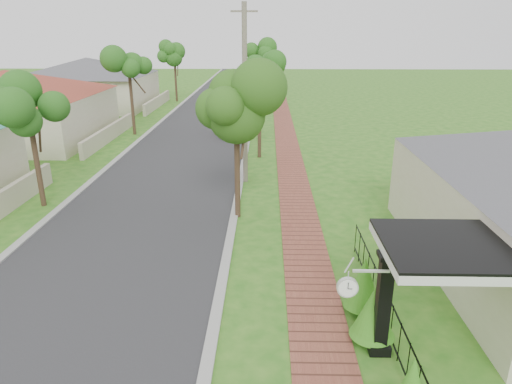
% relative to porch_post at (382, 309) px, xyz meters
% --- Properties ---
extents(ground, '(160.00, 160.00, 0.00)m').
position_rel_porch_post_xyz_m(ground, '(-4.55, 1.00, -1.12)').
color(ground, '#276818').
rests_on(ground, ground).
extents(road, '(7.00, 120.00, 0.02)m').
position_rel_porch_post_xyz_m(road, '(-7.55, 21.00, -1.12)').
color(road, '#28282B').
rests_on(road, ground).
extents(kerb_right, '(0.30, 120.00, 0.10)m').
position_rel_porch_post_xyz_m(kerb_right, '(-3.90, 21.00, -1.12)').
color(kerb_right, '#9E9E99').
rests_on(kerb_right, ground).
extents(kerb_left, '(0.30, 120.00, 0.10)m').
position_rel_porch_post_xyz_m(kerb_left, '(-11.20, 21.00, -1.12)').
color(kerb_left, '#9E9E99').
rests_on(kerb_left, ground).
extents(sidewalk, '(1.50, 120.00, 0.03)m').
position_rel_porch_post_xyz_m(sidewalk, '(-1.30, 21.00, -1.12)').
color(sidewalk, brown).
rests_on(sidewalk, ground).
extents(porch_post, '(0.48, 0.48, 2.52)m').
position_rel_porch_post_xyz_m(porch_post, '(0.00, 0.00, 0.00)').
color(porch_post, black).
rests_on(porch_post, ground).
extents(picket_fence, '(0.03, 8.02, 1.00)m').
position_rel_porch_post_xyz_m(picket_fence, '(0.35, 1.00, -0.59)').
color(picket_fence, black).
rests_on(picket_fence, ground).
extents(street_trees, '(10.70, 37.65, 5.89)m').
position_rel_porch_post_xyz_m(street_trees, '(-7.42, 27.84, 3.42)').
color(street_trees, '#382619').
rests_on(street_trees, ground).
extents(hedge_row, '(0.93, 4.81, 1.93)m').
position_rel_porch_post_xyz_m(hedge_row, '(-0.10, -0.15, -0.32)').
color(hedge_row, '#2D7016').
rests_on(hedge_row, ground).
extents(far_house_red, '(15.56, 15.56, 4.60)m').
position_rel_porch_post_xyz_m(far_house_red, '(-19.52, 21.00, 1.22)').
color(far_house_red, beige).
rests_on(far_house_red, ground).
extents(far_house_grey, '(15.56, 15.56, 4.60)m').
position_rel_porch_post_xyz_m(far_house_grey, '(-19.52, 35.00, 1.22)').
color(far_house_grey, beige).
rests_on(far_house_grey, ground).
extents(parked_car_red, '(2.13, 4.04, 1.31)m').
position_rel_porch_post_xyz_m(parked_car_red, '(-5.00, 22.83, -0.46)').
color(parked_car_red, '#580D16').
rests_on(parked_car_red, ground).
extents(parked_car_white, '(1.65, 4.08, 1.32)m').
position_rel_porch_post_xyz_m(parked_car_white, '(-5.55, 38.63, -0.46)').
color(parked_car_white, white).
rests_on(parked_car_white, ground).
extents(near_tree, '(2.18, 2.18, 5.59)m').
position_rel_porch_post_xyz_m(near_tree, '(-3.75, 8.00, 3.33)').
color(near_tree, '#382619').
rests_on(near_tree, ground).
extents(utility_pole, '(1.20, 0.24, 8.18)m').
position_rel_porch_post_xyz_m(utility_pole, '(-3.65, 12.48, 3.03)').
color(utility_pole, gray).
rests_on(utility_pole, ground).
extents(station_clock, '(1.07, 0.13, 0.65)m').
position_rel_porch_post_xyz_m(station_clock, '(-0.87, -0.40, 0.83)').
color(station_clock, silver).
rests_on(station_clock, ground).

